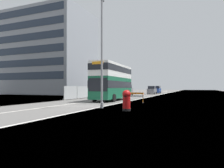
{
  "coord_description": "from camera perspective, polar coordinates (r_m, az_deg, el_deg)",
  "views": [
    {
      "loc": [
        10.02,
        -16.12,
        1.79
      ],
      "look_at": [
        0.65,
        6.48,
        2.2
      ],
      "focal_mm": 32.57,
      "sensor_mm": 36.0,
      "label": 1
    }
  ],
  "objects": [
    {
      "name": "roadworks_barrier",
      "position": [
        24.01,
        6.82,
        -3.41
      ],
      "size": [
        1.75,
        0.64,
        1.19
      ],
      "color": "orange",
      "rests_on": "ground"
    },
    {
      "name": "car_oncoming_near",
      "position": [
        46.29,
        4.19,
        -1.8
      ],
      "size": [
        1.93,
        4.32,
        2.37
      ],
      "color": "slate",
      "rests_on": "ground"
    },
    {
      "name": "construction_site_fence",
      "position": [
        38.01,
        -4.3,
        -2.18
      ],
      "size": [
        0.44,
        20.6,
        2.04
      ],
      "color": "#A8AAAD",
      "rests_on": "ground"
    },
    {
      "name": "lamppost_foreground",
      "position": [
        17.8,
        -2.87,
        7.99
      ],
      "size": [
        0.29,
        0.7,
        9.6
      ],
      "color": "gray",
      "rests_on": "ground"
    },
    {
      "name": "ground",
      "position": [
        18.91,
        -7.73,
        -6.53
      ],
      "size": [
        140.0,
        280.0,
        0.1
      ],
      "color": "#565451"
    },
    {
      "name": "red_pillar_postbox",
      "position": [
        15.63,
        4.11,
        -4.32
      ],
      "size": [
        0.66,
        0.66,
        1.6
      ],
      "color": "black",
      "rests_on": "ground"
    },
    {
      "name": "bare_tree_far_verge_near",
      "position": [
        59.39,
        -4.22,
        -0.54
      ],
      "size": [
        3.57,
        2.78,
        4.68
      ],
      "color": "#4C3D2D",
      "rests_on": "ground"
    },
    {
      "name": "double_decker_bus",
      "position": [
        28.2,
        0.21,
        0.77
      ],
      "size": [
        3.09,
        10.2,
        4.96
      ],
      "color": "#145638",
      "rests_on": "ground"
    },
    {
      "name": "car_receding_far",
      "position": [
        62.45,
        12.55,
        -1.62
      ],
      "size": [
        1.91,
        4.5,
        2.22
      ],
      "color": "navy",
      "rests_on": "ground"
    },
    {
      "name": "backdrop_office_block",
      "position": [
        61.46,
        -18.89,
        7.77
      ],
      "size": [
        27.43,
        15.86,
        22.12
      ],
      "color": "gray",
      "rests_on": "ground"
    },
    {
      "name": "car_receding_mid",
      "position": [
        54.63,
        11.15,
        -1.76
      ],
      "size": [
        2.05,
        4.07,
        2.15
      ],
      "color": "slate",
      "rests_on": "ground"
    },
    {
      "name": "bare_tree_far_verge_mid",
      "position": [
        59.06,
        -3.2,
        -0.1
      ],
      "size": [
        2.82,
        3.05,
        5.58
      ],
      "color": "#4C3D2D",
      "rests_on": "ground"
    }
  ]
}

